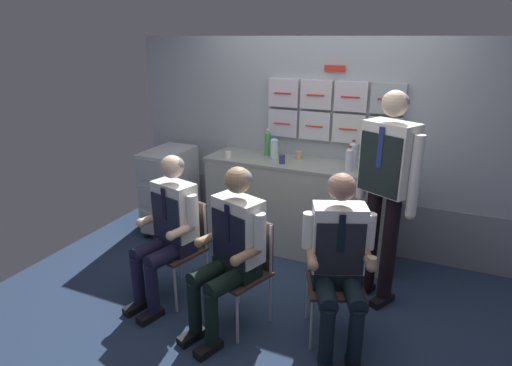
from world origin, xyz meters
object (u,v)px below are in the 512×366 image
service_trolley (170,189)px  espresso_cup_small (299,155)px  folding_chair_left (184,237)px  crew_member_left (168,225)px  folding_chair_right (246,260)px  crew_member_standing (387,180)px  crew_member_by_counter (339,255)px  folding_chair_by_counter (334,268)px  crew_member_right (231,244)px  water_bottle_clear (349,159)px

service_trolley → espresso_cup_small: size_ratio=12.23×
folding_chair_left → crew_member_left: crew_member_left is taller
folding_chair_right → crew_member_standing: bearing=37.6°
folding_chair_right → folding_chair_left: bearing=168.8°
crew_member_by_counter → crew_member_standing: crew_member_standing is taller
crew_member_left → crew_member_standing: bearing=24.3°
service_trolley → crew_member_standing: bearing=-9.4°
folding_chair_left → crew_member_standing: size_ratio=0.47×
folding_chair_right → crew_member_standing: (0.90, 0.69, 0.56)m
folding_chair_right → crew_member_left: bearing=-177.9°
espresso_cup_small → folding_chair_by_counter: bearing=-60.0°
folding_chair_left → folding_chair_right: same height
folding_chair_by_counter → folding_chair_right: bearing=-166.4°
folding_chair_right → crew_member_by_counter: bearing=0.9°
service_trolley → crew_member_left: (0.78, -1.11, 0.18)m
crew_member_standing → service_trolley: bearing=170.6°
folding_chair_left → crew_member_right: 0.69m
service_trolley → water_bottle_clear: 2.05m
crew_member_right → crew_member_by_counter: 0.78m
crew_member_by_counter → water_bottle_clear: bearing=100.2°
crew_member_right → folding_chair_left: bearing=155.1°
service_trolley → folding_chair_left: size_ratio=1.15×
service_trolley → crew_member_by_counter: size_ratio=0.76×
crew_member_right → espresso_cup_small: (0.00, 1.52, 0.29)m
crew_member_by_counter → espresso_cup_small: size_ratio=16.18×
crew_member_left → water_bottle_clear: size_ratio=5.25×
folding_chair_left → crew_member_by_counter: crew_member_by_counter is taller
crew_member_right → espresso_cup_small: 1.55m
service_trolley → folding_chair_right: (1.47, -1.09, -0.00)m
service_trolley → folding_chair_by_counter: service_trolley is taller
crew_member_right → crew_member_left: bearing=169.0°
folding_chair_right → crew_member_by_counter: (0.71, 0.01, 0.19)m
folding_chair_by_counter → crew_member_standing: 0.81m
crew_member_right → crew_member_standing: crew_member_standing is taller
crew_member_by_counter → espresso_cup_small: (-0.76, 1.36, 0.29)m
crew_member_by_counter → folding_chair_by_counter: bearing=112.1°
folding_chair_left → crew_member_left: 0.24m
water_bottle_clear → folding_chair_left: bearing=-137.6°
folding_chair_by_counter → crew_member_by_counter: crew_member_by_counter is taller
folding_chair_left → folding_chair_right: (0.65, -0.13, 0.00)m
water_bottle_clear → crew_member_left: bearing=-134.7°
folding_chair_right → espresso_cup_small: espresso_cup_small is taller
crew_member_by_counter → water_bottle_clear: 1.24m
crew_member_right → crew_member_by_counter: size_ratio=1.00×
water_bottle_clear → folding_chair_by_counter: bearing=-81.6°
service_trolley → crew_member_right: crew_member_right is taller
folding_chair_by_counter → crew_member_right: bearing=-156.5°
crew_member_right → folding_chair_right: bearing=70.5°
service_trolley → espresso_cup_small: espresso_cup_small is taller
folding_chair_right → espresso_cup_small: size_ratio=10.60×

